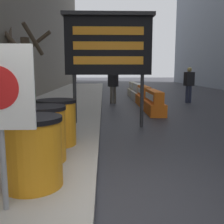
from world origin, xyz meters
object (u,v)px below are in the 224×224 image
object	(u,v)px
traffic_cone_near	(132,90)
pedestrian_worker	(113,83)
barrel_drum_middle	(42,134)
traffic_light_near_curb	(112,55)
jersey_barrier_orange_near	(144,97)
barrel_drum_foreground	(32,152)
jersey_barrier_cream	(133,90)
message_board	(108,45)
jersey_barrier_orange_far	(154,103)
pedestrian_passerby	(189,82)
barrel_drum_back	(57,122)
jersey_barrier_white	(138,93)

from	to	relation	value
traffic_cone_near	pedestrian_worker	world-z (taller)	pedestrian_worker
traffic_cone_near	pedestrian_worker	distance (m)	4.64
barrel_drum_middle	traffic_light_near_curb	xyz separation A→B (m)	(1.70, 17.83, 2.28)
jersey_barrier_orange_near	barrel_drum_foreground	bearing A→B (deg)	-107.36
barrel_drum_middle	jersey_barrier_cream	world-z (taller)	barrel_drum_middle
barrel_drum_foreground	pedestrian_worker	xyz separation A→B (m)	(1.40, 9.80, 0.43)
barrel_drum_middle	barrel_drum_foreground	bearing A→B (deg)	-84.48
message_board	jersey_barrier_orange_far	distance (m)	3.57
jersey_barrier_cream	traffic_cone_near	xyz separation A→B (m)	(0.00, 0.40, -0.06)
message_board	pedestrian_passerby	distance (m)	7.25
barrel_drum_foreground	barrel_drum_back	world-z (taller)	same
barrel_drum_back	jersey_barrier_orange_far	bearing A→B (deg)	58.30
jersey_barrier_orange_far	message_board	bearing A→B (deg)	-126.65
barrel_drum_middle	jersey_barrier_orange_far	size ratio (longest dim) A/B	0.47
message_board	jersey_barrier_cream	world-z (taller)	message_board
barrel_drum_back	jersey_barrier_orange_near	world-z (taller)	barrel_drum_back
barrel_drum_foreground	pedestrian_passerby	world-z (taller)	pedestrian_passerby
jersey_barrier_orange_far	traffic_light_near_curb	bearing A→B (deg)	95.82
barrel_drum_back	pedestrian_passerby	size ratio (longest dim) A/B	0.51
barrel_drum_middle	traffic_light_near_curb	bearing A→B (deg)	84.55
barrel_drum_back	traffic_light_near_curb	bearing A→B (deg)	84.48
barrel_drum_back	jersey_barrier_cream	bearing A→B (deg)	76.30
jersey_barrier_cream	traffic_light_near_curb	size ratio (longest dim) A/B	0.55
barrel_drum_foreground	barrel_drum_middle	distance (m)	0.98
barrel_drum_back	pedestrian_worker	xyz separation A→B (m)	(1.42, 7.84, 0.43)
barrel_drum_back	traffic_light_near_curb	size ratio (longest dim) A/B	0.23
barrel_drum_middle	traffic_cone_near	world-z (taller)	barrel_drum_middle
jersey_barrier_orange_far	traffic_cone_near	bearing A→B (deg)	89.96
traffic_cone_near	traffic_light_near_curb	world-z (taller)	traffic_light_near_curb
traffic_cone_near	traffic_light_near_curb	bearing A→B (deg)	105.01
barrel_drum_back	jersey_barrier_cream	xyz separation A→B (m)	(2.87, 11.79, -0.21)
traffic_light_near_curb	pedestrian_passerby	world-z (taller)	traffic_light_near_curb
barrel_drum_middle	jersey_barrier_white	size ratio (longest dim) A/B	0.46
traffic_light_near_curb	pedestrian_passerby	size ratio (longest dim) A/B	2.20
barrel_drum_back	traffic_light_near_curb	xyz separation A→B (m)	(1.63, 16.85, 2.28)
barrel_drum_middle	pedestrian_passerby	bearing A→B (deg)	59.13
traffic_light_near_curb	pedestrian_passerby	distance (m)	9.74
barrel_drum_foreground	traffic_cone_near	bearing A→B (deg)	78.59
barrel_drum_back	jersey_barrier_white	world-z (taller)	barrel_drum_back
pedestrian_worker	jersey_barrier_cream	bearing A→B (deg)	-76.94
barrel_drum_middle	jersey_barrier_orange_far	distance (m)	6.36
jersey_barrier_orange_far	pedestrian_worker	world-z (taller)	pedestrian_worker
message_board	traffic_light_near_curb	xyz separation A→B (m)	(0.54, 14.60, 0.54)
traffic_cone_near	pedestrian_worker	bearing A→B (deg)	-108.48
traffic_light_near_curb	jersey_barrier_cream	bearing A→B (deg)	-76.19
jersey_barrier_cream	message_board	bearing A→B (deg)	-100.59
barrel_drum_back	pedestrian_worker	bearing A→B (deg)	79.71
barrel_drum_back	pedestrian_worker	size ratio (longest dim) A/B	0.53
barrel_drum_foreground	message_board	size ratio (longest dim) A/B	0.29
jersey_barrier_white	traffic_light_near_curb	distance (m)	7.93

